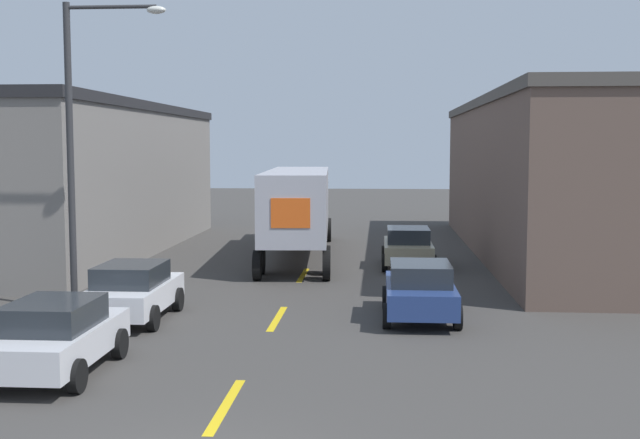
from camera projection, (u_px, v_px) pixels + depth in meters
road_centerline at (277, 318)px, 22.53m from camera, size 0.20×18.45×0.01m
warehouse_left at (42, 178)px, 36.67m from camera, size 11.16×22.22×6.76m
warehouse_right at (606, 177)px, 35.63m from camera, size 11.77×26.28×6.93m
semi_truck at (299, 203)px, 35.11m from camera, size 3.59×14.88×3.82m
parked_car_left_near at (56, 336)px, 16.98m from camera, size 2.09×4.20×1.60m
parked_car_left_far at (133, 291)px, 22.26m from camera, size 2.09×4.20×1.60m
parked_car_right_mid at (420, 290)px, 22.42m from camera, size 2.09×4.20×1.60m
parked_car_right_far at (408, 247)px, 32.02m from camera, size 2.09×4.20×1.60m
street_lamp at (81, 134)px, 23.23m from camera, size 3.01×0.32×8.94m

